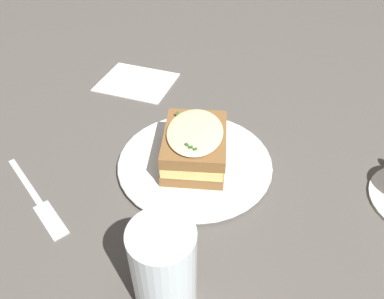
# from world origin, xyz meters

# --- Properties ---
(ground_plane) EXTENTS (2.40, 2.40, 0.00)m
(ground_plane) POSITION_xyz_m (0.00, 0.00, 0.00)
(ground_plane) COLOR #514C47
(dinner_plate) EXTENTS (0.24, 0.24, 0.01)m
(dinner_plate) POSITION_xyz_m (-0.00, -0.00, 0.01)
(dinner_plate) COLOR white
(dinner_plate) RESTS_ON ground_plane
(sandwich) EXTENTS (0.10, 0.13, 0.06)m
(sandwich) POSITION_xyz_m (-0.00, -0.00, 0.04)
(sandwich) COLOR brown
(sandwich) RESTS_ON dinner_plate
(water_glass) EXTENTS (0.07, 0.07, 0.12)m
(water_glass) POSITION_xyz_m (-0.00, -0.22, 0.06)
(water_glass) COLOR silver
(water_glass) RESTS_ON ground_plane
(fork) EXTENTS (0.15, 0.14, 0.00)m
(fork) POSITION_xyz_m (-0.21, -0.11, 0.00)
(fork) COLOR silver
(fork) RESTS_ON ground_plane
(napkin) EXTENTS (0.17, 0.15, 0.00)m
(napkin) POSITION_xyz_m (-0.16, 0.23, 0.00)
(napkin) COLOR white
(napkin) RESTS_ON ground_plane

